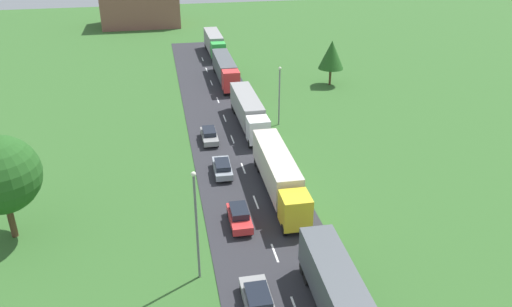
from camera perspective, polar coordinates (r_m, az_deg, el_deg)
road at (r=41.58m, az=2.00°, el=-10.81°), size 10.00×140.00×0.06m
lane_marking_centre at (r=39.45m, az=2.92°, el=-13.13°), size 0.16×122.74×0.01m
truck_lead at (r=34.56m, az=9.46°, el=-15.77°), size 2.75×12.64×3.65m
truck_second at (r=48.05m, az=2.59°, el=-2.23°), size 2.60×14.36×3.77m
truck_third at (r=63.15m, az=-0.84°, el=4.89°), size 2.58×13.75×3.61m
truck_fourth at (r=80.23m, az=-3.47°, el=9.48°), size 2.53×14.18×3.46m
truck_fifth at (r=95.78m, az=-4.70°, el=12.28°), size 2.60×12.53×3.80m
car_second at (r=36.09m, az=0.18°, el=-15.99°), size 1.94×4.39×1.39m
car_third at (r=44.08m, az=-1.88°, el=-7.08°), size 1.80×4.27×1.60m
car_fourth at (r=52.16m, az=-3.80°, el=-1.57°), size 1.87×4.53×1.43m
car_fifth at (r=59.59m, az=-5.26°, el=2.06°), size 1.75×4.54×1.45m
lamppost_second at (r=36.38m, az=-6.71°, el=-7.57°), size 0.36×0.36×8.91m
lamppost_third at (r=63.01m, az=2.64°, el=6.83°), size 0.36×0.36×7.50m
tree_oak at (r=78.80m, az=8.48°, el=10.91°), size 3.86×3.86×6.84m
tree_pine at (r=44.95m, az=-26.79°, el=-2.16°), size 6.36×6.36×9.03m
distant_building at (r=123.45m, az=-12.80°, el=15.66°), size 17.17×11.56×7.78m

